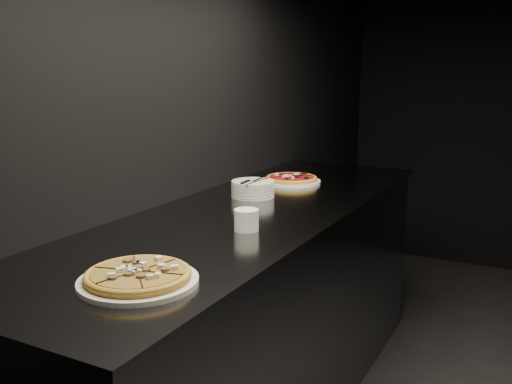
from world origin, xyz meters
The scene contains 7 objects.
wall_left centered at (-2.50, 0.00, 1.40)m, with size 0.02×5.00×2.80m, color black.
counter centered at (-2.13, 0.00, 0.46)m, with size 0.74×2.44×0.92m.
pizza_mushroom centered at (-2.00, -0.85, 0.94)m, with size 0.35×0.35×0.04m.
pizza_tomato centered at (-2.21, 0.57, 0.94)m, with size 0.31×0.31×0.03m.
plate_stack centered at (-2.24, 0.22, 0.96)m, with size 0.19×0.19×0.07m.
cutlery centered at (-2.23, 0.20, 0.99)m, with size 0.07×0.20×0.01m.
ramekin centered at (-2.00, -0.27, 0.96)m, with size 0.09×0.09×0.08m.
Camera 1 is at (-1.06, -1.96, 1.48)m, focal length 40.00 mm.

